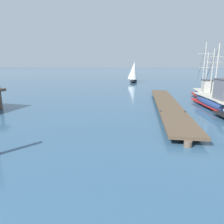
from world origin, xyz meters
name	(u,v)px	position (x,y,z in m)	size (l,w,h in m)	color
floating_dock	(167,104)	(5.87, 17.37, 0.36)	(1.88, 16.64, 0.53)	brown
fishing_boat_0	(216,101)	(9.67, 17.29, 0.70)	(2.16, 7.14, 5.18)	navy
fishing_boat_1	(205,93)	(10.43, 22.70, 0.60)	(2.07, 7.31, 5.93)	navy
distant_sailboat	(134,73)	(2.07, 40.23, 1.96)	(2.61, 3.92, 4.41)	black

